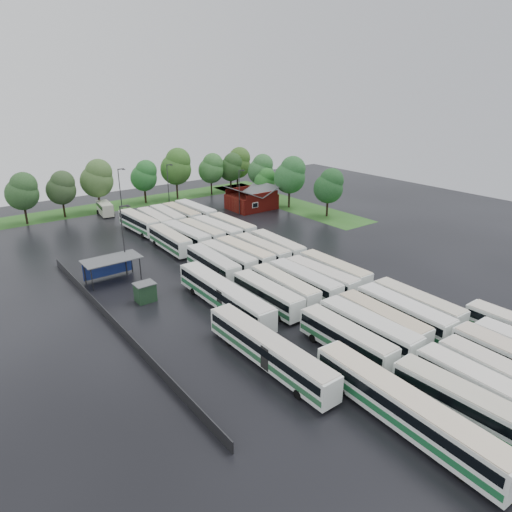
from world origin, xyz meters
TOP-DOWN VIEW (x-y plane):
  - ground at (0.00, 0.00)m, footprint 160.00×160.00m
  - brick_building at (24.00, 42.77)m, footprint 10.07×8.60m
  - wash_shed at (-17.20, 22.02)m, footprint 8.20×4.20m
  - utility_hut at (-16.20, 12.60)m, footprint 2.70×2.20m
  - grass_strip_north at (2.00, 64.80)m, footprint 80.00×10.00m
  - grass_strip_east at (34.00, 42.80)m, footprint 10.00×50.00m
  - west_fence at (-22.20, 8.00)m, footprint 0.10×50.00m
  - bus_r0c0 at (-4.43, -25.75)m, footprint 3.13×12.49m
  - bus_r0c1 at (-1.18, -25.79)m, footprint 2.81×12.38m
  - bus_r0c2 at (1.87, -26.15)m, footprint 3.07×12.38m
  - bus_r1c0 at (-4.35, -12.47)m, footprint 2.79×12.14m
  - bus_r1c1 at (-1.02, -12.66)m, footprint 2.71×12.62m
  - bus_r1c2 at (1.89, -12.27)m, footprint 3.12×12.21m
  - bus_r1c3 at (5.28, -12.73)m, footprint 3.15×12.69m
  - bus_r1c4 at (8.51, -12.36)m, footprint 2.93×12.21m
  - bus_r2c0 at (-4.32, 1.22)m, footprint 2.59×11.94m
  - bus_r2c1 at (-1.12, 1.54)m, footprint 2.95×12.09m
  - bus_r2c2 at (2.17, 1.16)m, footprint 2.65×12.33m
  - bus_r2c3 at (5.08, 0.92)m, footprint 3.06×12.28m
  - bus_r2c4 at (8.29, 1.41)m, footprint 2.69×12.27m
  - bus_r3c0 at (-4.32, 14.52)m, footprint 3.02×12.31m
  - bus_r3c1 at (-1.19, 15.12)m, footprint 3.05×12.11m
  - bus_r3c2 at (1.93, 14.94)m, footprint 3.09×12.37m
  - bus_r3c3 at (5.21, 14.74)m, footprint 2.64×12.05m
  - bus_r3c4 at (8.45, 14.61)m, footprint 3.11×12.23m
  - bus_r4c0 at (-4.29, 28.61)m, footprint 2.89×12.16m
  - bus_r4c1 at (-1.05, 28.75)m, footprint 3.19×12.52m
  - bus_r4c2 at (2.09, 28.73)m, footprint 3.11×12.16m
  - bus_r4c3 at (5.03, 28.11)m, footprint 3.20×12.69m
  - bus_r4c4 at (8.59, 28.35)m, footprint 2.74×12.38m
  - bus_r5c0 at (-4.25, 41.93)m, footprint 3.15×12.57m
  - bus_r5c1 at (-1.01, 41.68)m, footprint 2.87×12.04m
  - bus_r5c2 at (2.00, 41.85)m, footprint 3.05×12.24m
  - bus_r5c3 at (5.23, 42.01)m, footprint 2.71×12.16m
  - bus_r5c4 at (8.52, 41.93)m, footprint 2.99×12.69m
  - artic_bus_west_a at (-8.97, -23.22)m, footprint 3.47×19.03m
  - artic_bus_west_b at (-8.96, 4.33)m, footprint 2.91×18.92m
  - artic_bus_west_c at (-12.40, -9.21)m, footprint 2.71×18.13m
  - minibus at (-5.20, 58.06)m, footprint 3.16×6.70m
  - tree_north_0 at (-20.54, 61.04)m, footprint 6.55×6.55m
  - tree_north_1 at (-12.78, 61.60)m, footprint 6.18×6.18m
  - tree_north_2 at (-4.93, 61.54)m, footprint 7.22×7.22m
  - tree_north_3 at (6.84, 62.88)m, footprint 6.32×6.32m
  - tree_north_4 at (15.12, 62.07)m, footprint 7.69×7.69m
  - tree_north_5 at (24.42, 60.70)m, footprint 6.53×6.53m
  - tree_north_6 at (32.94, 60.88)m, footprint 7.03×7.03m
  - tree_east_0 at (33.65, 27.51)m, footprint 6.39×6.39m
  - tree_east_1 at (32.04, 38.38)m, footprint 7.26×7.26m
  - tree_east_2 at (30.23, 45.54)m, footprint 5.10×5.10m
  - tree_east_3 at (33.67, 51.64)m, footprint 6.55×6.55m
  - tree_east_4 at (30.32, 60.22)m, footprint 6.33×6.33m
  - lamp_post_ne at (18.89, 40.24)m, footprint 1.53×0.30m
  - lamp_post_nw at (-14.42, 23.10)m, footprint 1.66×0.32m
  - lamp_post_back_w at (-2.80, 53.75)m, footprint 1.64×0.32m
  - lamp_post_back_e at (8.76, 54.20)m, footprint 1.59×0.31m
  - puddle_0 at (-3.13, -17.86)m, footprint 6.16×6.16m
  - puddle_1 at (7.56, -24.02)m, footprint 2.73×2.73m
  - puddle_2 at (-8.44, 2.44)m, footprint 5.76×5.76m
  - puddle_3 at (2.30, -0.48)m, footprint 4.45×4.45m
  - puddle_4 at (14.42, -16.27)m, footprint 3.05×3.05m

SIDE VIEW (x-z plane):
  - ground at x=0.00m, z-range 0.00..0.00m
  - puddle_0 at x=-3.13m, z-range 0.00..0.01m
  - puddle_1 at x=7.56m, z-range 0.00..0.01m
  - puddle_2 at x=-8.44m, z-range 0.00..0.01m
  - puddle_3 at x=2.30m, z-range 0.00..0.01m
  - puddle_4 at x=14.42m, z-range 0.00..0.01m
  - grass_strip_north at x=2.00m, z-range 0.00..0.01m
  - grass_strip_east at x=34.00m, z-range 0.00..0.01m
  - west_fence at x=-22.20m, z-range 0.00..1.20m
  - utility_hut at x=-16.20m, z-range 0.01..2.63m
  - minibus at x=-5.20m, z-range 0.15..2.97m
  - bus_r2c0 at x=-4.32m, z-range 0.17..3.49m
  - bus_r5c1 at x=-1.01m, z-range 0.17..3.50m
  - bus_r3c1 at x=-1.19m, z-range 0.17..3.51m
  - bus_r2c1 at x=-1.12m, z-range 0.17..3.51m
  - bus_r3c3 at x=5.21m, z-range 0.17..3.52m
  - bus_r4c2 at x=2.09m, z-range 0.17..3.52m
  - bus_r1c0 at x=-4.35m, z-range 0.17..3.53m
  - bus_r4c0 at x=-4.29m, z-range 0.17..3.54m
  - bus_r1c2 at x=1.89m, z-range 0.17..3.54m
  - bus_r5c3 at x=5.23m, z-range 0.17..3.54m
  - bus_r3c4 at x=8.45m, z-range 0.17..3.55m
  - bus_r1c4 at x=8.51m, z-range 0.17..3.55m
  - bus_r5c2 at x=2.00m, z-range 0.17..3.55m
  - artic_bus_west_c at x=-12.40m, z-range 0.18..3.54m
  - bus_r2c3 at x=5.08m, z-range 0.17..3.56m
  - brick_building at x=24.00m, z-range -0.83..4.56m
  - bus_r3c0 at x=-4.32m, z-range 0.17..3.57m
  - bus_r2c4 at x=8.29m, z-range 0.17..3.58m
  - bus_r3c2 at x=1.93m, z-range 0.17..3.59m
  - bus_r0c2 at x=1.87m, z-range 0.17..3.59m
  - bus_r2c2 at x=2.17m, z-range 0.17..3.60m
  - bus_r0c1 at x=-1.18m, z-range 0.17..3.61m
  - bus_r4c4 at x=8.59m, z-range 0.17..3.61m
  - bus_r0c0 at x=-4.43m, z-range 0.17..3.62m
  - bus_r4c1 at x=-1.05m, z-range 0.17..3.63m
  - bus_r5c0 at x=-4.25m, z-range 0.17..3.65m
  - bus_r4c3 at x=5.03m, z-range 0.18..3.68m
  - bus_r1c3 at x=5.28m, z-range 0.18..3.68m
  - bus_r1c1 at x=-1.02m, z-range 0.18..3.69m
  - bus_r5c4 at x=8.52m, z-range 0.18..3.69m
  - artic_bus_west_b at x=-8.96m, z-range 0.19..3.70m
  - artic_bus_west_a at x=-8.97m, z-range 0.19..3.71m
  - wash_shed at x=-17.20m, z-range 1.20..4.78m
  - tree_east_2 at x=30.23m, z-range 1.21..9.66m
  - lamp_post_ne at x=18.89m, z-range 0.80..10.72m
  - lamp_post_back_e at x=8.76m, z-range 0.83..11.14m
  - lamp_post_back_w at x=-2.80m, z-range 0.86..11.50m
  - lamp_post_nw at x=-14.42m, z-range 0.87..11.63m
  - tree_north_1 at x=-12.78m, z-range 1.47..11.70m
  - tree_north_3 at x=6.84m, z-range 1.50..11.96m
  - tree_east_4 at x=30.32m, z-range 1.50..11.98m
  - tree_east_0 at x=33.65m, z-range 1.52..12.10m
  - tree_north_5 at x=24.42m, z-range 1.55..12.36m
  - tree_north_0 at x=-20.54m, z-range 1.55..12.40m
  - tree_east_3 at x=33.67m, z-range 1.56..12.40m
  - tree_north_6 at x=32.94m, z-range 1.67..13.32m
  - tree_north_2 at x=-4.93m, z-range 1.71..13.67m
  - tree_east_1 at x=32.04m, z-range 1.72..13.74m
  - tree_north_4 at x=15.12m, z-range 1.83..14.56m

